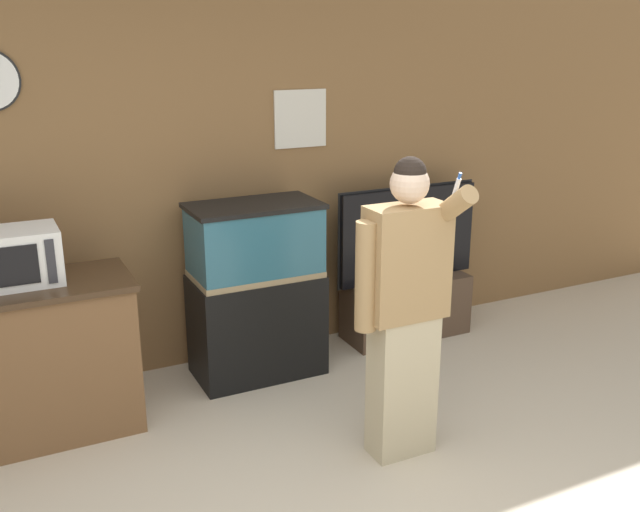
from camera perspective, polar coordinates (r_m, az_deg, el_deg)
wall_back_paneled at (r=4.98m, az=-10.93°, el=5.50°), size 10.00×0.08×2.60m
counter_island at (r=4.53m, az=-22.54°, el=-7.85°), size 1.27×0.61×0.94m
microwave at (r=4.36m, az=-23.25°, el=-0.08°), size 0.49×0.36×0.32m
aquarium_on_stand at (r=4.92m, az=-5.15°, el=-2.76°), size 0.87×0.50×1.23m
tv_on_stand at (r=5.64m, az=6.91°, el=-2.89°), size 1.19×0.40×1.20m
person_standing at (r=3.88m, az=6.73°, el=-4.07°), size 0.54×0.40×1.70m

